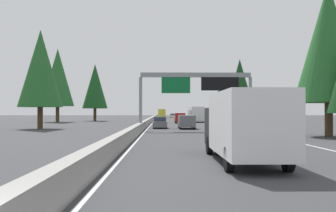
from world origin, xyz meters
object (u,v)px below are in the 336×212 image
at_px(minivan_far_center, 186,121).
at_px(conifer_left_near, 40,68).
at_px(box_truck_far_right, 243,124).
at_px(conifer_right_distant, 223,91).
at_px(conifer_right_mid, 240,84).
at_px(bus_mid_right, 196,114).
at_px(sedan_distant_b, 172,116).
at_px(conifer_left_far, 95,86).
at_px(conifer_left_mid, 58,77).
at_px(pickup_near_right, 180,118).
at_px(box_truck_mid_left, 162,113).
at_px(sign_gantry_overhead, 197,85).
at_px(conifer_right_near, 328,43).
at_px(conifer_right_far, 235,93).
at_px(sedan_far_left, 184,121).
at_px(sedan_mid_center, 160,123).

bearing_deg(minivan_far_center, conifer_left_near, 91.74).
relative_size(box_truck_far_right, conifer_right_distant, 0.64).
relative_size(minivan_far_center, conifer_right_mid, 0.44).
bearing_deg(conifer_right_distant, bus_mid_right, 160.76).
height_order(sedan_distant_b, conifer_left_far, conifer_left_far).
distance_m(conifer_left_near, conifer_left_mid, 31.05).
height_order(pickup_near_right, sedan_distant_b, pickup_near_right).
relative_size(box_truck_far_right, box_truck_mid_left, 1.00).
relative_size(conifer_right_mid, conifer_left_mid, 0.77).
relative_size(sign_gantry_overhead, conifer_right_distant, 0.96).
bearing_deg(conifer_left_far, conifer_left_near, -179.55).
distance_m(box_truck_mid_left, conifer_right_near, 97.63).
bearing_deg(minivan_far_center, conifer_right_far, -18.74).
relative_size(minivan_far_center, conifer_left_near, 0.41).
bearing_deg(conifer_left_near, box_truck_mid_left, -10.40).
bearing_deg(sedan_far_left, conifer_right_distant, -15.60).
height_order(sign_gantry_overhead, bus_mid_right, sign_gantry_overhead).
bearing_deg(pickup_near_right, conifer_left_far, 49.53).
relative_size(minivan_far_center, box_truck_mid_left, 0.59).
bearing_deg(conifer_right_near, sedan_mid_center, 41.30).
height_order(sedan_mid_center, bus_mid_right, bus_mid_right).
bearing_deg(conifer_left_mid, sedan_mid_center, -143.83).
distance_m(conifer_right_mid, conifer_left_mid, 36.50).
relative_size(sedan_mid_center, sedan_far_left, 1.00).
xyz_separation_m(box_truck_mid_left, conifer_left_mid, (-50.97, 21.02, 7.45)).
height_order(sedan_mid_center, conifer_right_far, conifer_right_far).
distance_m(minivan_far_center, sedan_distant_b, 82.48).
relative_size(bus_mid_right, conifer_left_near, 0.93).
bearing_deg(conifer_left_near, box_truck_far_right, -149.60).
bearing_deg(bus_mid_right, conifer_left_far, 69.48).
distance_m(box_truck_mid_left, conifer_right_far, 43.64).
relative_size(minivan_far_center, pickup_near_right, 0.89).
height_order(bus_mid_right, conifer_right_mid, conifer_right_mid).
relative_size(sedan_distant_b, bus_mid_right, 0.38).
distance_m(sedan_distant_b, conifer_right_far, 44.02).
bearing_deg(sedan_distant_b, sign_gantry_overhead, -179.67).
bearing_deg(conifer_right_near, box_truck_mid_left, 8.62).
distance_m(conifer_right_near, conifer_right_far, 56.54).
bearing_deg(sedan_far_left, sedan_mid_center, 160.50).
distance_m(pickup_near_right, conifer_right_mid, 12.87).
distance_m(box_truck_far_right, sedan_distant_b, 114.74).
relative_size(pickup_near_right, sedan_mid_center, 1.27).
height_order(minivan_far_center, pickup_near_right, pickup_near_right).
bearing_deg(box_truck_mid_left, sedan_mid_center, 179.94).
distance_m(box_truck_far_right, bus_mid_right, 64.13).
xyz_separation_m(box_truck_far_right, sedan_far_left, (43.98, 0.04, -0.93)).
distance_m(minivan_far_center, box_truck_mid_left, 80.90).
bearing_deg(box_truck_mid_left, conifer_right_near, -171.38).
distance_m(pickup_near_right, conifer_left_mid, 26.52).
relative_size(sign_gantry_overhead, minivan_far_center, 2.54).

